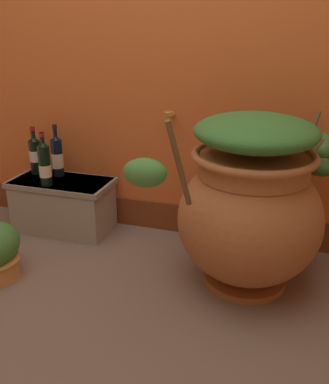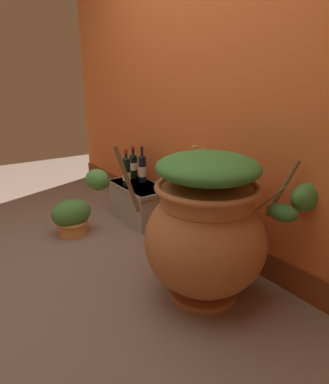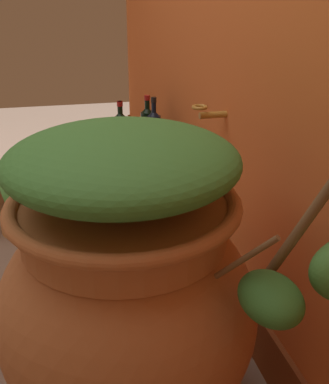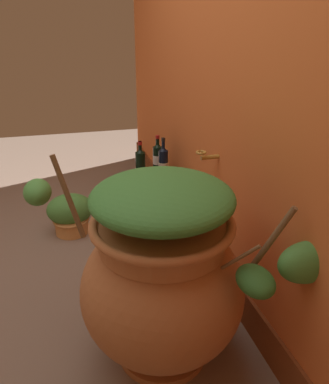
{
  "view_description": "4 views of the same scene",
  "coord_description": "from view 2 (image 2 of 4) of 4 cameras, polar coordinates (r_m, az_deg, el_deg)",
  "views": [
    {
      "loc": [
        0.76,
        -1.25,
        1.23
      ],
      "look_at": [
        0.09,
        0.83,
        0.36
      ],
      "focal_mm": 40.21,
      "sensor_mm": 36.0,
      "label": 1
    },
    {
      "loc": [
        1.81,
        -0.49,
        1.21
      ],
      "look_at": [
        0.08,
        0.72,
        0.48
      ],
      "focal_mm": 30.6,
      "sensor_mm": 36.0,
      "label": 2
    },
    {
      "loc": [
        1.59,
        0.52,
        1.14
      ],
      "look_at": [
        0.07,
        0.87,
        0.46
      ],
      "focal_mm": 43.5,
      "sensor_mm": 36.0,
      "label": 3
    },
    {
      "loc": [
        1.82,
        0.33,
        1.37
      ],
      "look_at": [
        -0.09,
        0.84,
        0.49
      ],
      "focal_mm": 34.95,
      "sensor_mm": 36.0,
      "label": 4
    }
  ],
  "objects": [
    {
      "name": "terracotta_urn",
      "position": [
        1.86,
        7.3,
        -6.16
      ],
      "size": [
        0.82,
        1.1,
        0.89
      ],
      "color": "#B26638",
      "rests_on": "ground_plane"
    },
    {
      "name": "wine_bottle_right",
      "position": [
        3.1,
        -5.45,
        4.77
      ],
      "size": [
        0.07,
        0.07,
        0.3
      ],
      "color": "black",
      "rests_on": "stone_ledge"
    },
    {
      "name": "stone_ledge",
      "position": [
        2.97,
        -4.46,
        -1.52
      ],
      "size": [
        0.62,
        0.32,
        0.33
      ],
      "color": "#9E9384",
      "rests_on": "ground_plane"
    },
    {
      "name": "wine_bottle_left",
      "position": [
        2.87,
        -6.64,
        3.66
      ],
      "size": [
        0.07,
        0.07,
        0.32
      ],
      "color": "black",
      "rests_on": "stone_ledge"
    },
    {
      "name": "ground_plane",
      "position": [
        2.23,
        -17.15,
        -14.84
      ],
      "size": [
        7.0,
        7.0,
        0.0
      ],
      "primitive_type": "plane",
      "color": "#7A6656"
    },
    {
      "name": "wine_bottle_middle",
      "position": [
        2.97,
        -3.9,
        4.21
      ],
      "size": [
        0.07,
        0.07,
        0.33
      ],
      "color": "black",
      "rests_on": "stone_ledge"
    },
    {
      "name": "back_wall",
      "position": [
        2.48,
        8.6,
        20.54
      ],
      "size": [
        4.4,
        0.33,
        2.6
      ],
      "color": "#D6662D",
      "rests_on": "ground_plane"
    },
    {
      "name": "potted_shrub",
      "position": [
        2.79,
        -15.86,
        -4.2
      ],
      "size": [
        0.26,
        0.32,
        0.3
      ],
      "color": "#D68E4C",
      "rests_on": "ground_plane"
    }
  ]
}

